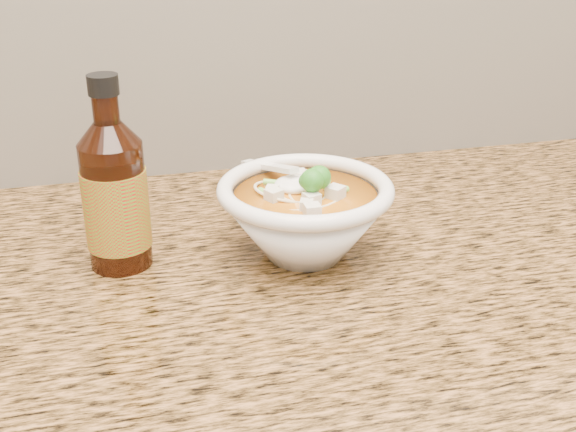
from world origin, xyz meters
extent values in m
cube|color=#9B6739|center=(0.00, 1.68, 0.88)|extent=(4.00, 0.68, 0.04)
cylinder|color=white|center=(0.05, 1.69, 0.90)|extent=(0.08, 0.08, 0.01)
torus|color=white|center=(0.05, 1.69, 0.98)|extent=(0.20, 0.20, 0.02)
torus|color=beige|center=(0.06, 1.69, 0.97)|extent=(0.12, 0.12, 0.00)
torus|color=beige|center=(0.06, 1.67, 0.97)|extent=(0.10, 0.10, 0.00)
torus|color=beige|center=(0.03, 1.68, 0.97)|extent=(0.09, 0.09, 0.00)
torus|color=beige|center=(0.06, 1.67, 0.97)|extent=(0.07, 0.07, 0.00)
torus|color=beige|center=(0.04, 1.68, 0.97)|extent=(0.15, 0.15, 0.00)
torus|color=beige|center=(0.06, 1.69, 0.97)|extent=(0.06, 0.06, 0.00)
torus|color=beige|center=(0.06, 1.67, 0.97)|extent=(0.10, 0.10, 0.00)
cube|color=silver|center=(0.06, 1.67, 0.98)|extent=(0.02, 0.02, 0.02)
cube|color=silver|center=(0.04, 1.72, 0.98)|extent=(0.02, 0.02, 0.01)
cube|color=silver|center=(0.08, 1.65, 0.98)|extent=(0.02, 0.02, 0.02)
cube|color=silver|center=(0.10, 1.70, 0.98)|extent=(0.02, 0.02, 0.02)
cube|color=silver|center=(0.07, 1.71, 0.98)|extent=(0.02, 0.02, 0.02)
cube|color=silver|center=(0.08, 1.68, 0.98)|extent=(0.02, 0.02, 0.02)
cube|color=silver|center=(0.05, 1.71, 0.98)|extent=(0.02, 0.02, 0.01)
cube|color=silver|center=(0.02, 1.65, 0.98)|extent=(0.02, 0.02, 0.02)
cube|color=silver|center=(0.05, 1.71, 0.98)|extent=(0.02, 0.02, 0.01)
cube|color=silver|center=(0.04, 1.71, 0.98)|extent=(0.02, 0.02, 0.02)
ellipsoid|color=#196014|center=(0.05, 1.68, 0.99)|extent=(0.04, 0.04, 0.03)
cylinder|color=#7CD251|center=(0.09, 1.69, 0.98)|extent=(0.02, 0.02, 0.01)
cylinder|color=#7CD251|center=(-0.01, 1.67, 0.98)|extent=(0.02, 0.02, 0.01)
cylinder|color=#7CD251|center=(0.02, 1.73, 0.98)|extent=(0.02, 0.02, 0.01)
cylinder|color=#7CD251|center=(0.07, 1.75, 0.98)|extent=(0.02, 0.02, 0.01)
cylinder|color=#7CD251|center=(0.08, 1.66, 0.98)|extent=(0.02, 0.02, 0.01)
ellipsoid|color=white|center=(0.04, 1.71, 0.98)|extent=(0.04, 0.04, 0.02)
cube|color=white|center=(0.02, 1.76, 0.99)|extent=(0.05, 0.10, 0.03)
cylinder|color=black|center=(-0.16, 1.72, 0.97)|extent=(0.09, 0.09, 0.14)
cylinder|color=black|center=(-0.16, 1.72, 1.08)|extent=(0.04, 0.04, 0.03)
cylinder|color=black|center=(-0.16, 1.72, 1.11)|extent=(0.04, 0.04, 0.02)
cylinder|color=red|center=(-0.16, 1.72, 0.97)|extent=(0.09, 0.09, 0.09)
camera|label=1|loc=(-0.15, 0.98, 1.29)|focal=45.00mm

